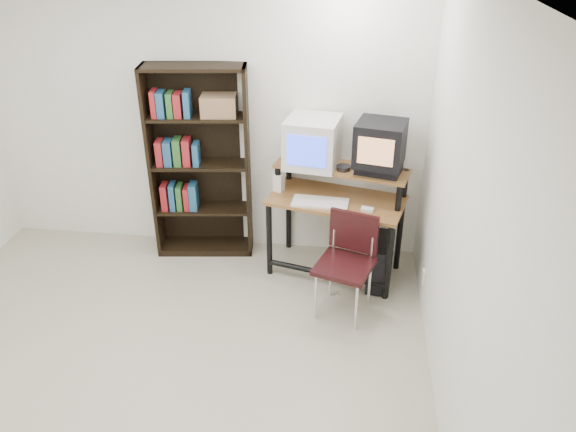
# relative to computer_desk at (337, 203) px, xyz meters

# --- Properties ---
(floor) EXTENTS (4.00, 4.00, 0.01)m
(floor) POSITION_rel_computer_desk_xyz_m (-1.25, -1.62, -0.69)
(floor) COLOR #BCB59C
(floor) RESTS_ON ground
(back_wall) EXTENTS (4.00, 0.01, 2.60)m
(back_wall) POSITION_rel_computer_desk_xyz_m (-1.25, 0.38, 0.62)
(back_wall) COLOR white
(back_wall) RESTS_ON floor
(right_wall) EXTENTS (0.01, 4.00, 2.60)m
(right_wall) POSITION_rel_computer_desk_xyz_m (0.75, -1.62, 0.62)
(right_wall) COLOR white
(right_wall) RESTS_ON floor
(computer_desk) EXTENTS (1.24, 0.82, 0.98)m
(computer_desk) POSITION_rel_computer_desk_xyz_m (0.00, 0.00, 0.00)
(computer_desk) COLOR brown
(computer_desk) RESTS_ON floor
(crt_monitor) EXTENTS (0.49, 0.50, 0.41)m
(crt_monitor) POSITION_rel_computer_desk_xyz_m (-0.23, 0.14, 0.50)
(crt_monitor) COLOR silver
(crt_monitor) RESTS_ON computer_desk
(vcr) EXTENTS (0.41, 0.34, 0.08)m
(vcr) POSITION_rel_computer_desk_xyz_m (0.33, 0.02, 0.33)
(vcr) COLOR black
(vcr) RESTS_ON computer_desk
(crt_tv) EXTENTS (0.45, 0.45, 0.36)m
(crt_tv) POSITION_rel_computer_desk_xyz_m (0.33, 0.03, 0.55)
(crt_tv) COLOR black
(crt_tv) RESTS_ON vcr
(cd_spindle) EXTENTS (0.15, 0.15, 0.05)m
(cd_spindle) POSITION_rel_computer_desk_xyz_m (0.04, 0.03, 0.31)
(cd_spindle) COLOR #26262B
(cd_spindle) RESTS_ON computer_desk
(keyboard) EXTENTS (0.48, 0.24, 0.03)m
(keyboard) POSITION_rel_computer_desk_xyz_m (-0.14, -0.13, 0.06)
(keyboard) COLOR silver
(keyboard) RESTS_ON computer_desk
(mousepad) EXTENTS (0.28, 0.26, 0.01)m
(mousepad) POSITION_rel_computer_desk_xyz_m (0.24, -0.19, 0.04)
(mousepad) COLOR black
(mousepad) RESTS_ON computer_desk
(mouse) EXTENTS (0.11, 0.08, 0.03)m
(mouse) POSITION_rel_computer_desk_xyz_m (0.25, -0.21, 0.06)
(mouse) COLOR white
(mouse) RESTS_ON mousepad
(desk_speaker) EXTENTS (0.10, 0.10, 0.17)m
(desk_speaker) POSITION_rel_computer_desk_xyz_m (-0.52, 0.08, 0.12)
(desk_speaker) COLOR silver
(desk_speaker) RESTS_ON computer_desk
(pc_tower) EXTENTS (0.25, 0.47, 0.42)m
(pc_tower) POSITION_rel_computer_desk_xyz_m (0.40, -0.15, -0.47)
(pc_tower) COLOR black
(pc_tower) RESTS_ON floor
(school_chair) EXTENTS (0.52, 0.52, 0.83)m
(school_chair) POSITION_rel_computer_desk_xyz_m (0.12, -0.55, -0.17)
(school_chair) COLOR black
(school_chair) RESTS_ON floor
(bookshelf) EXTENTS (0.92, 0.40, 1.78)m
(bookshelf) POSITION_rel_computer_desk_xyz_m (-1.25, 0.24, 0.23)
(bookshelf) COLOR black
(bookshelf) RESTS_ON floor
(wall_outlet) EXTENTS (0.02, 0.08, 0.12)m
(wall_outlet) POSITION_rel_computer_desk_xyz_m (0.73, -0.47, -0.38)
(wall_outlet) COLOR beige
(wall_outlet) RESTS_ON right_wall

